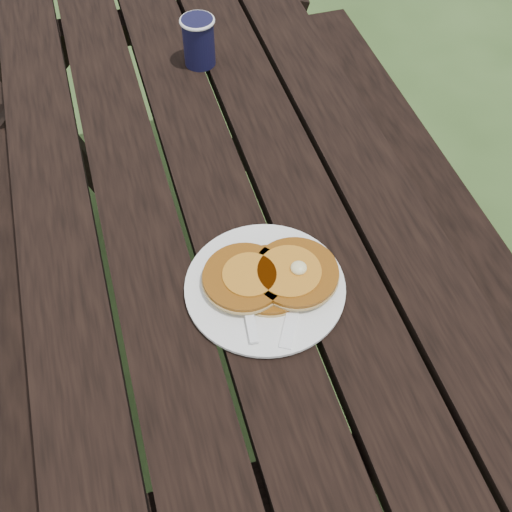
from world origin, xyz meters
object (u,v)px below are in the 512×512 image
object	(u,v)px
coffee_cup	(199,39)
picnic_table	(215,277)
plate	(265,287)
pancake_stack	(272,276)

from	to	relation	value
coffee_cup	picnic_table	bearing A→B (deg)	-101.82
plate	coffee_cup	world-z (taller)	coffee_cup
pancake_stack	plate	bearing A→B (deg)	-155.65
pancake_stack	coffee_cup	world-z (taller)	coffee_cup
plate	pancake_stack	world-z (taller)	pancake_stack
coffee_cup	plate	bearing A→B (deg)	-93.83
picnic_table	pancake_stack	distance (m)	0.52
picnic_table	coffee_cup	xyz separation A→B (m)	(0.07, 0.33, 0.45)
picnic_table	pancake_stack	xyz separation A→B (m)	(0.04, -0.32, 0.41)
pancake_stack	picnic_table	bearing A→B (deg)	96.82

